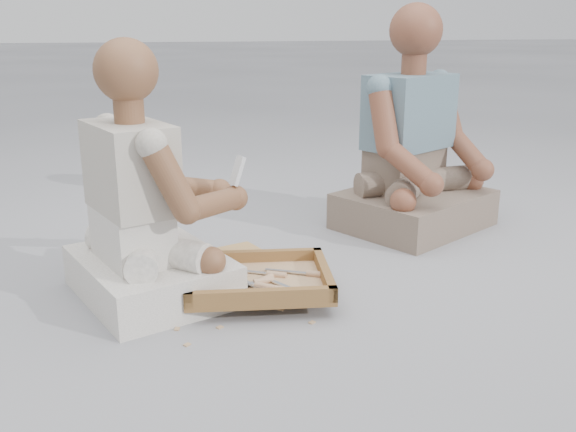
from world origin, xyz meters
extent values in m
plane|color=gray|center=(0.00, 0.00, 0.00)|extent=(60.00, 60.00, 0.00)
cube|color=#AF7844|center=(-0.36, 0.38, 0.02)|extent=(0.79, 0.65, 0.05)
cube|color=brown|center=(-0.16, 0.24, 0.05)|extent=(0.53, 0.45, 0.01)
cube|color=brown|center=(-0.13, 0.41, 0.08)|extent=(0.48, 0.10, 0.05)
cube|color=brown|center=(-0.18, 0.06, 0.08)|extent=(0.48, 0.10, 0.05)
cube|color=brown|center=(0.07, 0.21, 0.08)|extent=(0.08, 0.39, 0.05)
cube|color=brown|center=(-0.38, 0.27, 0.08)|extent=(0.08, 0.39, 0.05)
cube|color=tan|center=(-0.16, 0.24, 0.06)|extent=(0.47, 0.39, 0.01)
cube|color=silver|center=(-0.24, 0.22, 0.08)|extent=(0.12, 0.11, 0.00)
cylinder|color=#AB7C5A|center=(-0.16, 0.14, 0.08)|extent=(0.07, 0.06, 0.02)
cube|color=silver|center=(-0.19, 0.31, 0.07)|extent=(0.14, 0.09, 0.00)
cylinder|color=#AB7C5A|center=(-0.09, 0.25, 0.07)|extent=(0.07, 0.05, 0.02)
cube|color=silver|center=(-0.22, 0.17, 0.07)|extent=(0.13, 0.10, 0.00)
cylinder|color=#AB7C5A|center=(-0.13, 0.24, 0.07)|extent=(0.07, 0.06, 0.02)
cube|color=silver|center=(-0.26, 0.19, 0.08)|extent=(0.15, 0.04, 0.00)
cylinder|color=#AB7C5A|center=(-0.15, 0.21, 0.08)|extent=(0.07, 0.03, 0.02)
cube|color=silver|center=(-0.19, 0.17, 0.08)|extent=(0.13, 0.10, 0.00)
cylinder|color=#AB7C5A|center=(-0.11, 0.11, 0.08)|extent=(0.07, 0.06, 0.02)
cube|color=silver|center=(-0.05, 0.27, 0.08)|extent=(0.14, 0.08, 0.00)
cylinder|color=#AB7C5A|center=(0.04, 0.22, 0.08)|extent=(0.07, 0.05, 0.02)
cube|color=silver|center=(-0.10, 0.17, 0.08)|extent=(0.09, 0.14, 0.00)
cylinder|color=#AB7C5A|center=(-0.05, 0.07, 0.08)|extent=(0.05, 0.07, 0.02)
cube|color=silver|center=(-0.20, 0.19, 0.08)|extent=(0.07, 0.14, 0.00)
cylinder|color=#AB7C5A|center=(-0.15, 0.09, 0.08)|extent=(0.05, 0.07, 0.02)
cube|color=tan|center=(-0.06, 0.39, 0.00)|extent=(0.02, 0.02, 0.00)
cube|color=tan|center=(-0.43, -0.04, 0.00)|extent=(0.02, 0.02, 0.00)
cube|color=tan|center=(0.11, 0.26, 0.00)|extent=(0.02, 0.02, 0.00)
cube|color=tan|center=(-0.32, 0.05, 0.00)|extent=(0.02, 0.02, 0.00)
cube|color=tan|center=(-0.03, 0.01, 0.00)|extent=(0.02, 0.02, 0.00)
cube|color=tan|center=(0.05, 0.27, 0.00)|extent=(0.02, 0.02, 0.00)
cube|color=tan|center=(-0.11, 0.13, 0.00)|extent=(0.02, 0.02, 0.00)
cube|color=tan|center=(0.00, 0.26, 0.00)|extent=(0.02, 0.02, 0.00)
cube|color=tan|center=(-0.45, 0.07, 0.00)|extent=(0.02, 0.02, 0.00)
cube|color=silver|center=(-0.51, 0.35, 0.07)|extent=(0.61, 0.67, 0.14)
cube|color=silver|center=(-0.57, 0.33, 0.23)|extent=(0.29, 0.35, 0.17)
cube|color=#B9B1A4|center=(-0.56, 0.34, 0.46)|extent=(0.32, 0.40, 0.29)
sphere|color=brown|center=(-0.55, 0.34, 0.77)|extent=(0.20, 0.20, 0.20)
sphere|color=brown|center=(-0.25, 0.51, 0.32)|extent=(0.09, 0.09, 0.09)
sphere|color=brown|center=(-0.21, 0.41, 0.32)|extent=(0.09, 0.09, 0.09)
cube|color=#736053|center=(0.69, 0.86, 0.08)|extent=(0.80, 0.75, 0.16)
cube|color=#736053|center=(0.66, 0.92, 0.26)|extent=(0.41, 0.36, 0.20)
cube|color=slate|center=(0.67, 0.91, 0.53)|extent=(0.46, 0.40, 0.33)
sphere|color=brown|center=(0.67, 0.90, 0.88)|extent=(0.23, 0.23, 0.23)
sphere|color=brown|center=(0.97, 0.77, 0.27)|extent=(0.10, 0.10, 0.10)
sphere|color=brown|center=(0.63, 0.57, 0.27)|extent=(0.10, 0.10, 0.10)
cube|color=silver|center=(-0.20, 0.41, 0.41)|extent=(0.06, 0.06, 0.10)
cube|color=black|center=(-0.20, 0.41, 0.42)|extent=(0.03, 0.04, 0.03)
camera|label=1|loc=(-0.54, -1.76, 0.91)|focal=40.00mm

